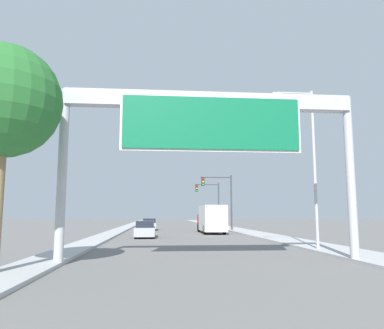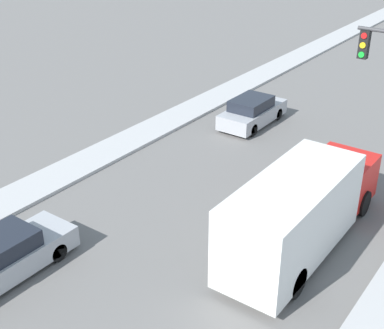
{
  "view_description": "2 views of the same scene",
  "coord_description": "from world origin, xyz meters",
  "px_view_note": "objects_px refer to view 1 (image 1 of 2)",
  "views": [
    {
      "loc": [
        -2.31,
        1.65,
        2.14
      ],
      "look_at": [
        0.0,
        27.67,
        5.58
      ],
      "focal_mm": 35.0,
      "sensor_mm": 36.0,
      "label": 1
    },
    {
      "loc": [
        9.52,
        28.42,
        11.05
      ],
      "look_at": [
        -0.44,
        42.16,
        2.45
      ],
      "focal_mm": 50.0,
      "sensor_mm": 36.0,
      "label": 2
    }
  ],
  "objects_px": {
    "traffic_light_near_intersection": "(222,194)",
    "traffic_light_mid_block": "(212,198)",
    "sign_gantry": "(211,124)",
    "palm_tree_foreground": "(3,102)",
    "car_mid_right": "(149,225)",
    "street_lamp_right": "(309,156)",
    "truck_box_primary": "(211,219)",
    "car_near_center": "(145,230)"
  },
  "relations": [
    {
      "from": "sign_gantry",
      "to": "car_mid_right",
      "type": "height_order",
      "value": "sign_gantry"
    },
    {
      "from": "street_lamp_right",
      "to": "traffic_light_near_intersection",
      "type": "bearing_deg",
      "value": 92.21
    },
    {
      "from": "car_mid_right",
      "to": "car_near_center",
      "type": "distance_m",
      "value": 15.74
    },
    {
      "from": "truck_box_primary",
      "to": "traffic_light_mid_block",
      "type": "distance_m",
      "value": 15.35
    },
    {
      "from": "palm_tree_foreground",
      "to": "truck_box_primary",
      "type": "bearing_deg",
      "value": 67.66
    },
    {
      "from": "traffic_light_near_intersection",
      "to": "street_lamp_right",
      "type": "relative_size",
      "value": 0.73
    },
    {
      "from": "traffic_light_mid_block",
      "to": "sign_gantry",
      "type": "bearing_deg",
      "value": -98.03
    },
    {
      "from": "car_mid_right",
      "to": "traffic_light_near_intersection",
      "type": "distance_m",
      "value": 10.63
    },
    {
      "from": "sign_gantry",
      "to": "palm_tree_foreground",
      "type": "height_order",
      "value": "palm_tree_foreground"
    },
    {
      "from": "traffic_light_near_intersection",
      "to": "traffic_light_mid_block",
      "type": "distance_m",
      "value": 10.0
    },
    {
      "from": "traffic_light_near_intersection",
      "to": "street_lamp_right",
      "type": "height_order",
      "value": "street_lamp_right"
    },
    {
      "from": "traffic_light_near_intersection",
      "to": "traffic_light_mid_block",
      "type": "relative_size",
      "value": 1.02
    },
    {
      "from": "sign_gantry",
      "to": "traffic_light_near_intersection",
      "type": "bearing_deg",
      "value": 79.48
    },
    {
      "from": "car_near_center",
      "to": "car_mid_right",
      "type": "bearing_deg",
      "value": 90.0
    },
    {
      "from": "car_mid_right",
      "to": "traffic_light_near_intersection",
      "type": "bearing_deg",
      "value": -22.96
    },
    {
      "from": "sign_gantry",
      "to": "traffic_light_near_intersection",
      "type": "height_order",
      "value": "sign_gantry"
    },
    {
      "from": "traffic_light_near_intersection",
      "to": "palm_tree_foreground",
      "type": "relative_size",
      "value": 0.85
    },
    {
      "from": "sign_gantry",
      "to": "traffic_light_mid_block",
      "type": "relative_size",
      "value": 1.94
    },
    {
      "from": "sign_gantry",
      "to": "traffic_light_near_intersection",
      "type": "relative_size",
      "value": 1.91
    },
    {
      "from": "sign_gantry",
      "to": "palm_tree_foreground",
      "type": "distance_m",
      "value": 8.37
    },
    {
      "from": "truck_box_primary",
      "to": "traffic_light_near_intersection",
      "type": "xyz_separation_m",
      "value": [
        2.1,
        4.9,
        3.08
      ]
    },
    {
      "from": "car_near_center",
      "to": "palm_tree_foreground",
      "type": "relative_size",
      "value": 0.57
    },
    {
      "from": "palm_tree_foreground",
      "to": "traffic_light_near_intersection",
      "type": "bearing_deg",
      "value": 67.54
    },
    {
      "from": "street_lamp_right",
      "to": "palm_tree_foreground",
      "type": "bearing_deg",
      "value": -152.38
    },
    {
      "from": "traffic_light_mid_block",
      "to": "palm_tree_foreground",
      "type": "xyz_separation_m",
      "value": [
        -13.61,
        -42.75,
        1.61
      ]
    },
    {
      "from": "car_near_center",
      "to": "street_lamp_right",
      "type": "height_order",
      "value": "street_lamp_right"
    },
    {
      "from": "truck_box_primary",
      "to": "traffic_light_mid_block",
      "type": "relative_size",
      "value": 1.27
    },
    {
      "from": "truck_box_primary",
      "to": "sign_gantry",
      "type": "bearing_deg",
      "value": -97.9
    },
    {
      "from": "traffic_light_near_intersection",
      "to": "traffic_light_mid_block",
      "type": "xyz_separation_m",
      "value": [
        0.07,
        10.0,
        -0.1
      ]
    },
    {
      "from": "street_lamp_right",
      "to": "truck_box_primary",
      "type": "bearing_deg",
      "value": 98.61
    },
    {
      "from": "truck_box_primary",
      "to": "street_lamp_right",
      "type": "relative_size",
      "value": 0.91
    },
    {
      "from": "truck_box_primary",
      "to": "car_near_center",
      "type": "bearing_deg",
      "value": -135.06
    },
    {
      "from": "traffic_light_mid_block",
      "to": "palm_tree_foreground",
      "type": "bearing_deg",
      "value": -107.65
    },
    {
      "from": "car_mid_right",
      "to": "palm_tree_foreground",
      "type": "xyz_separation_m",
      "value": [
        -4.44,
        -36.61,
        5.41
      ]
    },
    {
      "from": "truck_box_primary",
      "to": "palm_tree_foreground",
      "type": "relative_size",
      "value": 1.05
    },
    {
      "from": "traffic_light_mid_block",
      "to": "street_lamp_right",
      "type": "distance_m",
      "value": 35.19
    },
    {
      "from": "car_mid_right",
      "to": "truck_box_primary",
      "type": "bearing_deg",
      "value": -51.36
    },
    {
      "from": "car_near_center",
      "to": "traffic_light_near_intersection",
      "type": "height_order",
      "value": "traffic_light_near_intersection"
    },
    {
      "from": "palm_tree_foreground",
      "to": "street_lamp_right",
      "type": "xyz_separation_m",
      "value": [
        14.51,
        7.59,
        -0.59
      ]
    },
    {
      "from": "car_near_center",
      "to": "palm_tree_foreground",
      "type": "height_order",
      "value": "palm_tree_foreground"
    },
    {
      "from": "sign_gantry",
      "to": "car_mid_right",
      "type": "distance_m",
      "value": 34.58
    },
    {
      "from": "car_near_center",
      "to": "street_lamp_right",
      "type": "bearing_deg",
      "value": -52.83
    }
  ]
}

